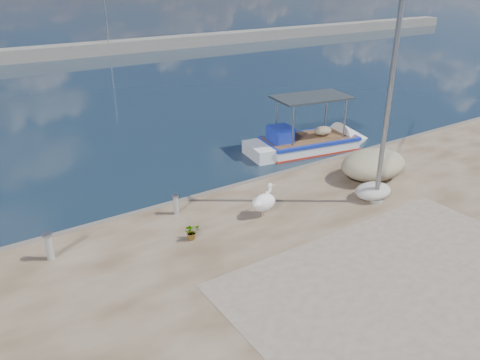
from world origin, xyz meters
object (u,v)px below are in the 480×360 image
pelican (264,202)px  bollard_near (176,204)px  boat_right (307,145)px  lamp_post (387,107)px

pelican → bollard_near: size_ratio=1.64×
boat_right → bollard_near: 9.00m
boat_right → pelican: 7.83m
boat_right → lamp_post: (-2.33, -6.14, 3.57)m
pelican → lamp_post: (3.76, -1.27, 2.81)m
boat_right → bollard_near: boat_right is taller
lamp_post → bollard_near: lamp_post is taller
pelican → lamp_post: size_ratio=0.16×
pelican → bollard_near: bearing=130.7°
bollard_near → lamp_post: bearing=-25.8°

